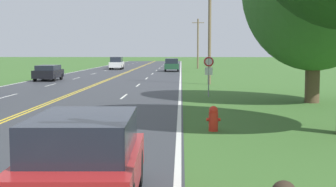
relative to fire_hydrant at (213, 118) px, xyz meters
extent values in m
cube|color=silver|center=(-4.42, -6.38, -0.42)|extent=(0.12, 3.00, 0.00)
cube|color=silver|center=(-4.42, 2.62, -0.42)|extent=(0.12, 3.00, 0.00)
cube|color=silver|center=(-4.42, 11.62, -0.42)|extent=(0.12, 3.00, 0.00)
cube|color=silver|center=(-4.42, 20.62, -0.42)|extent=(0.12, 3.00, 0.00)
cube|color=silver|center=(-4.42, 29.62, -0.42)|extent=(0.12, 3.00, 0.00)
cube|color=silver|center=(-4.42, 38.62, -0.42)|extent=(0.12, 3.00, 0.00)
cube|color=silver|center=(-4.42, 47.62, -0.42)|extent=(0.12, 3.00, 0.00)
cube|color=silver|center=(-4.42, 56.62, -0.42)|extent=(0.12, 3.00, 0.00)
cube|color=silver|center=(-4.42, 65.62, -0.42)|extent=(0.12, 3.00, 0.00)
cube|color=silver|center=(-4.42, 74.62, -0.42)|extent=(0.12, 3.00, 0.00)
cube|color=silver|center=(-4.42, 83.62, -0.42)|extent=(0.12, 3.00, 0.00)
cube|color=silver|center=(-4.42, 92.62, -0.42)|extent=(0.12, 3.00, 0.00)
cube|color=silver|center=(-11.28, 11.62, -0.42)|extent=(0.12, 3.00, 0.00)
cube|color=silver|center=(-11.28, 20.62, -0.42)|extent=(0.12, 3.00, 0.00)
cube|color=silver|center=(-11.28, 29.62, -0.42)|extent=(0.12, 3.00, 0.00)
cube|color=silver|center=(-11.28, 38.62, -0.42)|extent=(0.12, 3.00, 0.00)
cube|color=silver|center=(-11.28, 47.62, -0.42)|extent=(0.12, 3.00, 0.00)
cube|color=silver|center=(-11.28, 56.62, -0.42)|extent=(0.12, 3.00, 0.00)
cube|color=silver|center=(-11.28, 65.62, -0.42)|extent=(0.12, 3.00, 0.00)
cube|color=silver|center=(-11.28, 74.62, -0.42)|extent=(0.12, 3.00, 0.00)
cube|color=silver|center=(-11.28, 83.62, -0.42)|extent=(0.12, 3.00, 0.00)
cube|color=silver|center=(-11.28, 92.62, -0.42)|extent=(0.12, 3.00, 0.00)
cylinder|color=red|center=(0.00, 0.00, -0.11)|extent=(0.31, 0.31, 0.64)
sphere|color=red|center=(0.00, 0.00, 0.27)|extent=(0.30, 0.30, 0.30)
cylinder|color=red|center=(0.20, 0.00, -0.04)|extent=(0.08, 0.11, 0.11)
cylinder|color=red|center=(-0.20, 0.00, -0.04)|extent=(0.08, 0.11, 0.11)
cylinder|color=gray|center=(0.52, 11.70, 0.72)|extent=(0.07, 0.07, 2.29)
cylinder|color=white|center=(0.52, 11.68, 1.61)|extent=(0.60, 0.02, 0.60)
torus|color=red|center=(0.52, 11.67, 1.61)|extent=(0.55, 0.07, 0.55)
cube|color=white|center=(0.52, 11.68, 1.06)|extent=(0.44, 0.02, 0.44)
cylinder|color=brown|center=(1.16, 21.87, 4.19)|extent=(0.24, 0.24, 9.25)
cylinder|color=brown|center=(1.41, 55.02, 3.30)|extent=(0.24, 0.24, 7.45)
cube|color=brown|center=(1.41, 55.02, 6.42)|extent=(1.80, 0.12, 0.10)
cylinder|color=brown|center=(5.68, 8.77, 0.95)|extent=(0.74, 0.74, 2.76)
cylinder|color=black|center=(-1.95, -6.39, -0.07)|extent=(0.22, 0.72, 0.72)
cylinder|color=black|center=(-3.64, -6.44, -0.07)|extent=(0.22, 0.72, 0.72)
cube|color=#A81E1E|center=(-2.76, -7.57, 0.20)|extent=(2.00, 3.78, 0.61)
cube|color=#1E232D|center=(-2.76, -7.57, 0.82)|extent=(1.74, 2.66, 0.64)
cylinder|color=black|center=(-13.89, 27.43, -0.13)|extent=(0.21, 0.61, 0.60)
cylinder|color=black|center=(-12.20, 27.45, -0.13)|extent=(0.21, 0.61, 0.60)
cylinder|color=black|center=(-13.85, 24.95, -0.13)|extent=(0.21, 0.61, 0.60)
cylinder|color=black|center=(-12.17, 24.97, -0.13)|extent=(0.21, 0.61, 0.60)
cube|color=black|center=(-13.03, 26.20, 0.19)|extent=(1.94, 4.03, 0.70)
cube|color=#1E232D|center=(-13.03, 26.20, 0.75)|extent=(1.70, 2.82, 0.42)
cylinder|color=black|center=(-1.48, 44.22, -0.06)|extent=(0.21, 0.75, 0.74)
cylinder|color=black|center=(-3.13, 44.19, -0.06)|extent=(0.21, 0.75, 0.74)
cylinder|color=black|center=(-1.53, 46.73, -0.06)|extent=(0.21, 0.75, 0.74)
cylinder|color=black|center=(-3.18, 46.70, -0.06)|extent=(0.21, 0.75, 0.74)
cube|color=#1E472D|center=(-2.33, 45.46, 0.25)|extent=(1.93, 4.08, 0.70)
cube|color=#1E232D|center=(-2.33, 45.46, 0.92)|extent=(1.68, 2.86, 0.64)
cylinder|color=black|center=(-11.11, 52.51, -0.06)|extent=(0.21, 0.73, 0.73)
cylinder|color=black|center=(-9.59, 52.54, -0.06)|extent=(0.21, 0.73, 0.73)
cylinder|color=black|center=(-11.06, 50.00, -0.06)|extent=(0.21, 0.73, 0.73)
cylinder|color=black|center=(-9.54, 50.02, -0.06)|extent=(0.21, 0.73, 0.73)
cube|color=white|center=(-10.32, 51.27, 0.27)|extent=(1.79, 4.08, 0.75)
cube|color=#1E232D|center=(-10.32, 51.27, 1.01)|extent=(1.57, 2.86, 0.72)
cylinder|color=black|center=(-11.84, 58.41, -0.08)|extent=(0.22, 0.70, 0.69)
cylinder|color=black|center=(-10.28, 58.44, -0.08)|extent=(0.22, 0.70, 0.69)
cylinder|color=black|center=(-11.78, 55.94, -0.08)|extent=(0.22, 0.70, 0.69)
cylinder|color=black|center=(-10.23, 55.97, -0.08)|extent=(0.22, 0.70, 0.69)
cube|color=#C1B28E|center=(-11.03, 57.19, 0.23)|extent=(1.84, 4.01, 0.69)
cube|color=#1E232D|center=(-11.03, 57.03, 0.86)|extent=(1.59, 2.22, 0.57)
camera|label=1|loc=(-1.08, -15.46, 2.24)|focal=50.00mm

